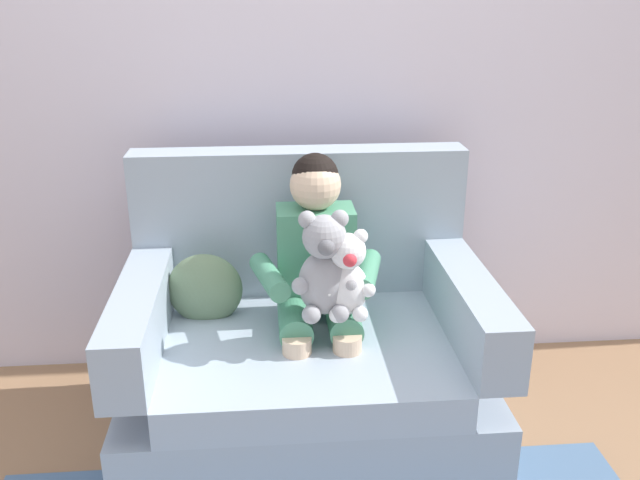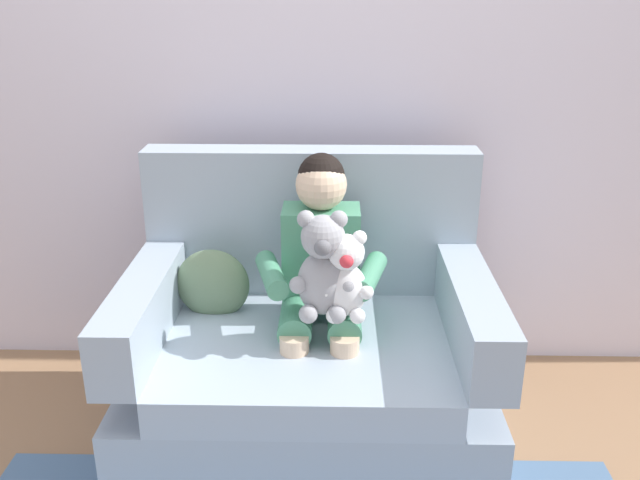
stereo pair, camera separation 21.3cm
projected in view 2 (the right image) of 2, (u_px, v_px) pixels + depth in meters
name	position (u px, v px, depth m)	size (l,w,h in m)	color
ground_plane	(309.00, 437.00, 2.45)	(8.00, 8.00, 0.00)	#936D4C
back_wall	(313.00, 45.00, 2.58)	(6.00, 0.10, 2.60)	silver
armchair	(309.00, 355.00, 2.38)	(1.20, 0.86, 0.97)	#9EADBC
seated_child	(321.00, 267.00, 2.28)	(0.45, 0.39, 0.82)	#4C9370
plush_white	(346.00, 278.00, 2.12)	(0.17, 0.14, 0.29)	white
plush_grey	(323.00, 268.00, 2.12)	(0.21, 0.17, 0.35)	#9E9EA3
throw_pillow	(213.00, 284.00, 2.42)	(0.26, 0.12, 0.26)	slate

